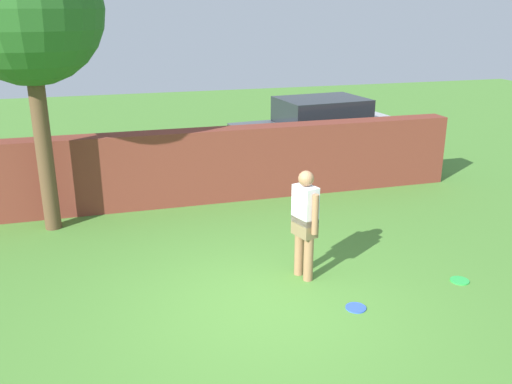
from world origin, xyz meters
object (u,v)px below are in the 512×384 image
tree (27,11)px  frisbee_green (460,281)px  frisbee_blue (356,308)px  car (321,134)px  person (305,220)px

tree → frisbee_green: tree is taller
frisbee_green → frisbee_blue: 1.80m
tree → frisbee_blue: size_ratio=18.34×
car → frisbee_green: 6.17m
person → car: bearing=-41.4°
frisbee_blue → tree: bearing=134.3°
tree → car: 7.10m
tree → frisbee_green: (5.75, -3.80, -3.69)m
frisbee_green → person: bearing=160.2°
tree → person: size_ratio=3.06×
tree → frisbee_green: bearing=-33.4°
car → frisbee_blue: 6.77m
person → frisbee_green: 2.43m
tree → person: 5.50m
person → car: car is taller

